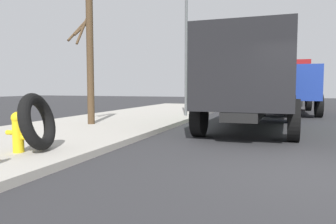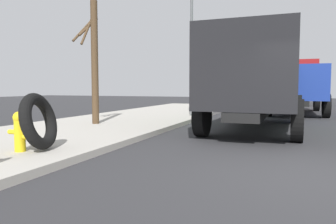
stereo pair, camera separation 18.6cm
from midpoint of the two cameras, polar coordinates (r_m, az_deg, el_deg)
The scene contains 9 objects.
ground_plane at distance 5.82m, azimuth 24.88°, elevation -9.94°, with size 80.00×80.00×0.00m, color #2D2D30.
sidewalk_curb at distance 8.39m, azimuth -25.99°, elevation -5.15°, with size 36.00×5.00×0.15m, color #ADA89E.
fire_hydrant at distance 6.88m, azimuth -23.79°, elevation -2.94°, with size 0.24×0.54×0.78m.
loose_tire at distance 6.84m, azimuth -20.93°, elevation -1.52°, with size 1.14×1.14×0.23m, color black.
dump_truck_green at distance 11.07m, azimuth 15.80°, elevation 5.31°, with size 7.03×2.88×3.00m.
dump_truck_blue at distance 18.92m, azimuth 21.72°, elevation 4.70°, with size 7.06×2.94×3.00m.
dump_truck_gray at distance 29.03m, azimuth 20.58°, elevation 4.51°, with size 7.01×2.81×3.00m.
bare_tree at distance 11.44m, azimuth -12.38°, elevation 8.93°, with size 1.03×0.76×4.14m.
street_light_pole at distance 14.44m, azimuth 4.50°, elevation 10.48°, with size 0.12×0.12×5.58m, color #595B5E.
Camera 2 is at (-5.60, 0.34, 1.40)m, focal length 34.81 mm.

